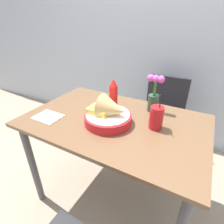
% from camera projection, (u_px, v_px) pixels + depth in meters
% --- Properties ---
extents(ground_plane, '(12.00, 12.00, 0.00)m').
position_uv_depth(ground_plane, '(114.00, 195.00, 1.51)').
color(ground_plane, gray).
extents(wall_window, '(7.00, 0.06, 2.60)m').
position_uv_depth(wall_window, '(167.00, 23.00, 1.75)').
color(wall_window, '#9EA8B7').
rests_on(wall_window, ground_plane).
extents(dining_table, '(1.16, 0.75, 0.76)m').
position_uv_depth(dining_table, '(114.00, 133.00, 1.20)').
color(dining_table, brown).
rests_on(dining_table, ground_plane).
extents(chair_far_window, '(0.40, 0.40, 0.85)m').
position_uv_depth(chair_far_window, '(162.00, 111.00, 1.79)').
color(chair_far_window, black).
rests_on(chair_far_window, ground_plane).
extents(food_basket, '(0.30, 0.30, 0.19)m').
position_uv_depth(food_basket, '(110.00, 114.00, 1.07)').
color(food_basket, red).
rests_on(food_basket, dining_table).
extents(ketchup_bottle, '(0.06, 0.06, 0.21)m').
position_uv_depth(ketchup_bottle, '(113.00, 94.00, 1.26)').
color(ketchup_bottle, red).
rests_on(ketchup_bottle, dining_table).
extents(drink_cup, '(0.08, 0.08, 0.23)m').
position_uv_depth(drink_cup, '(156.00, 118.00, 1.03)').
color(drink_cup, red).
rests_on(drink_cup, dining_table).
extents(flower_vase, '(0.12, 0.07, 0.26)m').
position_uv_depth(flower_vase, '(154.00, 95.00, 1.19)').
color(flower_vase, '#2D4738').
rests_on(flower_vase, dining_table).
extents(napkin, '(0.17, 0.14, 0.01)m').
position_uv_depth(napkin, '(48.00, 117.00, 1.17)').
color(napkin, white).
rests_on(napkin, dining_table).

